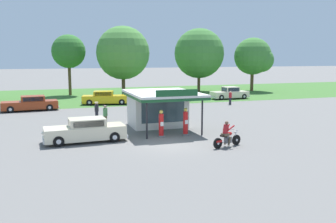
{
  "coord_description": "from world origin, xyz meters",
  "views": [
    {
      "loc": [
        -6.94,
        -21.01,
        5.38
      ],
      "look_at": [
        1.35,
        4.02,
        1.4
      ],
      "focal_mm": 39.08,
      "sensor_mm": 36.0,
      "label": 1
    }
  ],
  "objects": [
    {
      "name": "parked_car_back_row_centre_left",
      "position": [
        -8.64,
        17.8,
        0.68
      ],
      "size": [
        5.65,
        2.33,
        1.47
      ],
      "color": "#993819",
      "rests_on": "ground"
    },
    {
      "name": "parked_car_back_row_right",
      "position": [
        7.33,
        20.88,
        0.69
      ],
      "size": [
        5.16,
        2.1,
        1.51
      ],
      "color": "#B7B7BC",
      "rests_on": "ground"
    },
    {
      "name": "gas_pump_nearside",
      "position": [
        0.23,
        2.09,
        0.83
      ],
      "size": [
        0.44,
        0.44,
        1.83
      ],
      "color": "slate",
      "rests_on": "ground"
    },
    {
      "name": "tree_oak_distant_spare",
      "position": [
        23.88,
        29.2,
        5.28
      ],
      "size": [
        5.74,
        5.74,
        8.28
      ],
      "color": "brown",
      "rests_on": "ground"
    },
    {
      "name": "parked_car_second_row_spare",
      "position": [
        15.22,
        20.75,
        0.69
      ],
      "size": [
        5.01,
        2.05,
        1.54
      ],
      "color": "beige",
      "rests_on": "ground"
    },
    {
      "name": "bystander_chatting_near_pumps",
      "position": [
        12.65,
        15.75,
        0.8
      ],
      "size": [
        0.34,
        0.34,
        1.53
      ],
      "color": "black",
      "rests_on": "ground"
    },
    {
      "name": "bystander_standing_back_lot",
      "position": [
        -2.8,
        6.89,
        0.9
      ],
      "size": [
        0.37,
        0.37,
        1.67
      ],
      "color": "brown",
      "rests_on": "ground"
    },
    {
      "name": "ground_plane",
      "position": [
        0.0,
        0.0,
        0.0
      ],
      "size": [
        300.0,
        300.0,
        0.0
      ],
      "primitive_type": "plane",
      "color": "slate"
    },
    {
      "name": "gas_pump_offside",
      "position": [
        1.98,
        2.09,
        0.87
      ],
      "size": [
        0.44,
        0.44,
        1.9
      ],
      "color": "slate",
      "rests_on": "ground"
    },
    {
      "name": "motorcycle_with_rider",
      "position": [
        3.13,
        -1.82,
        0.65
      ],
      "size": [
        2.12,
        0.88,
        1.58
      ],
      "color": "black",
      "rests_on": "ground"
    },
    {
      "name": "tree_oak_far_right",
      "position": [
        -4.05,
        31.81,
        5.98
      ],
      "size": [
        4.62,
        4.62,
        8.39
      ],
      "color": "brown",
      "rests_on": "ground"
    },
    {
      "name": "featured_classic_sedan",
      "position": [
        -4.77,
        2.26,
        0.7
      ],
      "size": [
        5.29,
        2.06,
        1.5
      ],
      "color": "beige",
      "rests_on": "ground"
    },
    {
      "name": "grass_verge_strip",
      "position": [
        0.0,
        30.0,
        0.0
      ],
      "size": [
        120.0,
        24.0,
        0.01
      ],
      "primitive_type": "cube",
      "color": "#3D6B2D",
      "rests_on": "ground"
    },
    {
      "name": "bystander_leaning_by_kiosk",
      "position": [
        -3.12,
        9.52,
        0.88
      ],
      "size": [
        0.36,
        0.36,
        1.64
      ],
      "color": "black",
      "rests_on": "ground"
    },
    {
      "name": "tree_oak_right",
      "position": [
        3.05,
        28.74,
        5.86
      ],
      "size": [
        7.26,
        7.26,
        9.5
      ],
      "color": "brown",
      "rests_on": "ground"
    },
    {
      "name": "tree_oak_left",
      "position": [
        15.26,
        30.93,
        5.84
      ],
      "size": [
        7.55,
        7.55,
        9.62
      ],
      "color": "brown",
      "rests_on": "ground"
    },
    {
      "name": "service_station_kiosk",
      "position": [
        1.1,
        5.58,
        1.63
      ],
      "size": [
        4.84,
        6.38,
        3.23
      ],
      "color": "silver",
      "rests_on": "ground"
    },
    {
      "name": "parked_car_back_row_far_right",
      "position": [
        -0.71,
        20.3,
        0.7
      ],
      "size": [
        5.67,
        2.89,
        1.51
      ],
      "color": "gold",
      "rests_on": "ground"
    }
  ]
}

